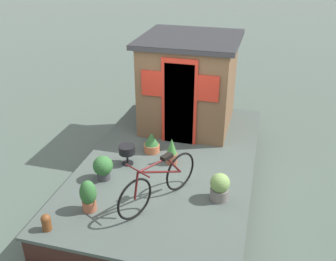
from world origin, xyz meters
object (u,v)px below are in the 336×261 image
(potted_plant_succulent, at_px, (88,196))
(charcoal_grill, at_px, (127,151))
(potted_plant_mint, at_px, (220,187))
(potted_plant_ivy, at_px, (103,167))
(bicycle, at_px, (159,182))
(potted_plant_fern, at_px, (172,152))
(mooring_bollard, at_px, (46,222))
(potted_plant_sage, at_px, (152,143))
(houseboat_cabin, at_px, (189,82))

(potted_plant_succulent, height_order, charcoal_grill, potted_plant_succulent)
(potted_plant_mint, bearing_deg, potted_plant_ivy, 88.69)
(bicycle, height_order, potted_plant_fern, bicycle)
(mooring_bollard, bearing_deg, potted_plant_mint, -59.29)
(potted_plant_sage, relative_size, charcoal_grill, 1.09)
(houseboat_cabin, distance_m, potted_plant_fern, 1.92)
(charcoal_grill, bearing_deg, bicycle, -137.04)
(bicycle, bearing_deg, mooring_bollard, 126.79)
(potted_plant_fern, bearing_deg, potted_plant_succulent, 151.86)
(potted_plant_mint, distance_m, mooring_bollard, 2.72)
(potted_plant_fern, distance_m, potted_plant_ivy, 1.32)
(houseboat_cabin, height_order, potted_plant_succulent, houseboat_cabin)
(potted_plant_succulent, relative_size, charcoal_grill, 1.42)
(potted_plant_sage, distance_m, potted_plant_ivy, 1.26)
(potted_plant_fern, bearing_deg, potted_plant_mint, -130.23)
(houseboat_cabin, bearing_deg, potted_plant_succulent, 166.38)
(potted_plant_succulent, height_order, potted_plant_ivy, potted_plant_succulent)
(potted_plant_mint, xyz_separation_m, mooring_bollard, (-1.39, 2.33, -0.09))
(houseboat_cabin, relative_size, charcoal_grill, 5.39)
(potted_plant_fern, bearing_deg, mooring_bollard, 149.93)
(houseboat_cabin, height_order, potted_plant_fern, houseboat_cabin)
(potted_plant_mint, height_order, mooring_bollard, potted_plant_mint)
(potted_plant_mint, bearing_deg, bicycle, 109.86)
(potted_plant_sage, relative_size, potted_plant_succulent, 0.77)
(potted_plant_succulent, bearing_deg, potted_plant_mint, -67.18)
(potted_plant_sage, height_order, mooring_bollard, potted_plant_sage)
(houseboat_cabin, relative_size, potted_plant_mint, 4.35)
(potted_plant_sage, height_order, potted_plant_fern, potted_plant_fern)
(potted_plant_sage, height_order, potted_plant_mint, potted_plant_mint)
(potted_plant_fern, xyz_separation_m, mooring_bollard, (-2.25, 1.31, -0.10))
(houseboat_cabin, xyz_separation_m, potted_plant_succulent, (-3.44, 0.83, -0.73))
(bicycle, height_order, mooring_bollard, bicycle)
(potted_plant_ivy, bearing_deg, mooring_bollard, 169.17)
(potted_plant_sage, bearing_deg, mooring_bollard, 162.47)
(potted_plant_ivy, bearing_deg, houseboat_cabin, -20.52)
(potted_plant_ivy, bearing_deg, potted_plant_succulent, -171.16)
(bicycle, distance_m, mooring_bollard, 1.77)
(bicycle, height_order, charcoal_grill, bicycle)
(houseboat_cabin, relative_size, potted_plant_sage, 4.95)
(potted_plant_sage, distance_m, mooring_bollard, 2.70)
(bicycle, bearing_deg, potted_plant_mint, -70.14)
(potted_plant_mint, xyz_separation_m, potted_plant_ivy, (0.05, 2.06, 0.01))
(bicycle, relative_size, potted_plant_fern, 2.90)
(potted_plant_fern, distance_m, mooring_bollard, 2.61)
(potted_plant_mint, bearing_deg, potted_plant_sage, 52.03)
(bicycle, bearing_deg, potted_plant_ivy, 71.32)
(houseboat_cabin, bearing_deg, potted_plant_sage, 163.48)
(potted_plant_ivy, relative_size, charcoal_grill, 1.18)
(houseboat_cabin, xyz_separation_m, mooring_bollard, (-4.02, 1.24, -0.87))
(houseboat_cabin, height_order, charcoal_grill, houseboat_cabin)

